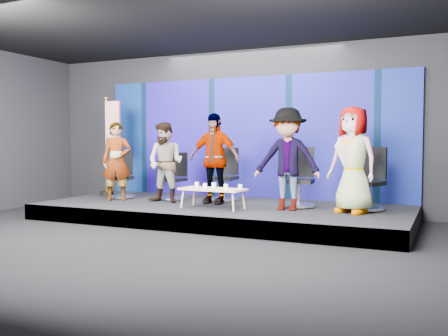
{
  "coord_description": "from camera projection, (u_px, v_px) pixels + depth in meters",
  "views": [
    {
      "loc": [
        3.98,
        -6.12,
        1.5
      ],
      "look_at": [
        0.1,
        2.4,
        1.01
      ],
      "focal_mm": 40.0,
      "sensor_mm": 36.0,
      "label": 1
    }
  ],
  "objects": [
    {
      "name": "ground",
      "position": [
        150.0,
        245.0,
        7.29
      ],
      "size": [
        10.0,
        10.0,
        0.0
      ],
      "primitive_type": "plane",
      "color": "black",
      "rests_on": "ground"
    },
    {
      "name": "room_walls",
      "position": [
        148.0,
        77.0,
        7.16
      ],
      "size": [
        10.02,
        8.02,
        3.51
      ],
      "color": "black",
      "rests_on": "ground"
    },
    {
      "name": "riser",
      "position": [
        221.0,
        212.0,
        9.56
      ],
      "size": [
        7.0,
        3.0,
        0.3
      ],
      "primitive_type": "cube",
      "color": "black",
      "rests_on": "ground"
    },
    {
      "name": "backdrop",
      "position": [
        249.0,
        137.0,
        10.8
      ],
      "size": [
        7.0,
        0.08,
        2.6
      ],
      "primitive_type": "cube",
      "color": "navy",
      "rests_on": "riser"
    },
    {
      "name": "chair_a",
      "position": [
        123.0,
        183.0,
        10.7
      ],
      "size": [
        0.76,
        0.76,
        0.99
      ],
      "rotation": [
        0.0,
        0.0,
        0.52
      ],
      "color": "silver",
      "rests_on": "riser"
    },
    {
      "name": "panelist_a",
      "position": [
        117.0,
        161.0,
        10.17
      ],
      "size": [
        0.7,
        0.63,
        1.61
      ],
      "primitive_type": "imported",
      "rotation": [
        0.0,
        0.0,
        0.52
      ],
      "color": "black",
      "rests_on": "riser"
    },
    {
      "name": "chair_b",
      "position": [
        175.0,
        184.0,
        10.34
      ],
      "size": [
        0.57,
        0.57,
        0.98
      ],
      "rotation": [
        0.0,
        0.0,
        -0.02
      ],
      "color": "silver",
      "rests_on": "riser"
    },
    {
      "name": "panelist_b",
      "position": [
        166.0,
        163.0,
        9.84
      ],
      "size": [
        0.79,
        0.62,
        1.59
      ],
      "primitive_type": "imported",
      "rotation": [
        0.0,
        0.0,
        -0.02
      ],
      "color": "black",
      "rests_on": "riser"
    },
    {
      "name": "chair_c",
      "position": [
        225.0,
        183.0,
        10.17
      ],
      "size": [
        0.63,
        0.63,
        1.09
      ],
      "rotation": [
        0.0,
        0.0,
        0.03
      ],
      "color": "silver",
      "rests_on": "riser"
    },
    {
      "name": "panelist_c",
      "position": [
        214.0,
        158.0,
        9.68
      ],
      "size": [
        1.04,
        0.46,
        1.76
      ],
      "primitive_type": "imported",
      "rotation": [
        0.0,
        0.0,
        0.03
      ],
      "color": "black",
      "rests_on": "riser"
    },
    {
      "name": "chair_d",
      "position": [
        299.0,
        187.0,
        9.18
      ],
      "size": [
        0.68,
        0.68,
        1.11
      ],
      "rotation": [
        0.0,
        0.0,
        0.09
      ],
      "color": "silver",
      "rests_on": "riser"
    },
    {
      "name": "panelist_d",
      "position": [
        287.0,
        159.0,
        8.73
      ],
      "size": [
        1.21,
        0.77,
        1.8
      ],
      "primitive_type": "imported",
      "rotation": [
        0.0,
        0.0,
        0.09
      ],
      "color": "black",
      "rests_on": "riser"
    },
    {
      "name": "chair_e",
      "position": [
        368.0,
        189.0,
        8.76
      ],
      "size": [
        0.82,
        0.82,
        1.11
      ],
      "rotation": [
        0.0,
        0.0,
        -0.39
      ],
      "color": "silver",
      "rests_on": "riser"
    },
    {
      "name": "panelist_e",
      "position": [
        353.0,
        160.0,
        8.38
      ],
      "size": [
        1.03,
        0.86,
        1.8
      ],
      "primitive_type": "imported",
      "rotation": [
        0.0,
        0.0,
        -0.39
      ],
      "color": "black",
      "rests_on": "riser"
    },
    {
      "name": "coffee_table",
      "position": [
        213.0,
        190.0,
        8.98
      ],
      "size": [
        1.23,
        0.6,
        0.37
      ],
      "rotation": [
        0.0,
        0.0,
        -0.08
      ],
      "color": "tan",
      "rests_on": "riser"
    },
    {
      "name": "mug_a",
      "position": [
        197.0,
        184.0,
        9.22
      ],
      "size": [
        0.08,
        0.08,
        0.09
      ],
      "primitive_type": "cylinder",
      "color": "white",
      "rests_on": "coffee_table"
    },
    {
      "name": "mug_b",
      "position": [
        205.0,
        186.0,
        9.02
      ],
      "size": [
        0.07,
        0.07,
        0.09
      ],
      "primitive_type": "cylinder",
      "color": "white",
      "rests_on": "coffee_table"
    },
    {
      "name": "mug_c",
      "position": [
        214.0,
        185.0,
        9.07
      ],
      "size": [
        0.08,
        0.08,
        0.1
      ],
      "primitive_type": "cylinder",
      "color": "white",
      "rests_on": "coffee_table"
    },
    {
      "name": "mug_d",
      "position": [
        226.0,
        187.0,
        8.79
      ],
      "size": [
        0.08,
        0.08,
        0.09
      ],
      "primitive_type": "cylinder",
      "color": "white",
      "rests_on": "coffee_table"
    },
    {
      "name": "mug_e",
      "position": [
        240.0,
        187.0,
        8.76
      ],
      "size": [
        0.07,
        0.07,
        0.09
      ],
      "primitive_type": "cylinder",
      "color": "white",
      "rests_on": "coffee_table"
    },
    {
      "name": "flag_stand",
      "position": [
        110.0,
        143.0,
        11.13
      ],
      "size": [
        0.51,
        0.3,
        2.22
      ],
      "rotation": [
        0.0,
        0.0,
        0.08
      ],
      "color": "black",
      "rests_on": "riser"
    }
  ]
}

